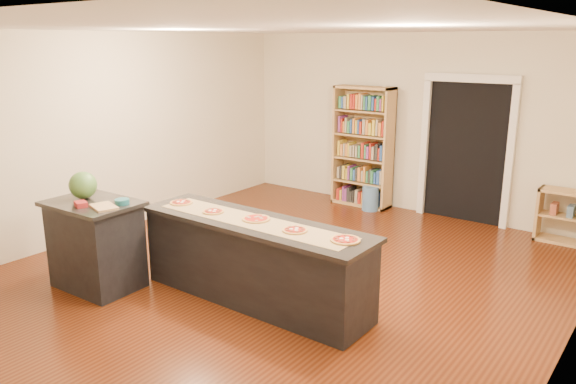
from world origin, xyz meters
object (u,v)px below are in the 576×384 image
Objects in this scene: kitchen_island at (254,261)px; waste_bin at (370,198)px; low_shelf at (566,217)px; watermelon at (83,185)px; side_counter at (96,244)px; bookshelf at (363,147)px.

waste_bin is at bearing 99.70° from kitchen_island.
low_shelf is 2.88m from waste_bin.
waste_bin is 4.66m from watermelon.
watermelon is (-4.08, -4.61, 0.77)m from low_shelf.
kitchen_island is 8.90× the size of watermelon.
side_counter is at bearing -154.35° from kitchen_island.
waste_bin is (0.28, -0.19, -0.79)m from bookshelf.
bookshelf is 5.02× the size of waste_bin.
waste_bin is at bearing -175.82° from low_shelf.
bookshelf is at bearing 78.49° from watermelon.
low_shelf is 1.87× the size of waste_bin.
bookshelf is at bearing -179.68° from low_shelf.
bookshelf is 2.68× the size of low_shelf.
side_counter reaches higher than low_shelf.
side_counter is 3.32× the size of watermelon.
kitchen_island is 1.36× the size of bookshelf.
watermelon reaches higher than kitchen_island.
bookshelf reaches higher than waste_bin.
watermelon is at bearing -101.51° from bookshelf.
watermelon reaches higher than waste_bin.
kitchen_island is 3.64× the size of low_shelf.
waste_bin is (1.03, 4.43, -0.30)m from side_counter.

